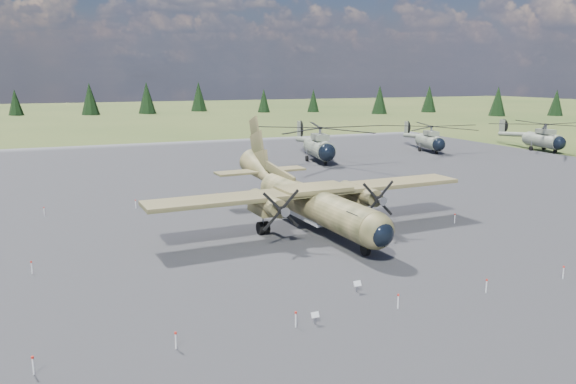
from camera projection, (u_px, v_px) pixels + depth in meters
name	position (u px, v px, depth m)	size (l,w,h in m)	color
ground	(274.00, 245.00, 41.81)	(500.00, 500.00, 0.00)	brown
apron	(235.00, 215.00, 50.87)	(120.00, 120.00, 0.04)	#5C5C61
transport_plane	(308.00, 196.00, 46.35)	(27.42, 24.89, 9.04)	#3B3C20
helicopter_near	(319.00, 137.00, 81.35)	(23.52, 25.47, 5.21)	gray
helicopter_mid	(430.00, 133.00, 92.41)	(20.47, 21.72, 4.40)	gray
helicopter_far	(544.00, 131.00, 93.56)	(19.95, 22.34, 4.65)	gray
info_placard_left	(315.00, 316.00, 28.39)	(0.42, 0.19, 0.65)	gray
info_placard_right	(357.00, 285.00, 32.54)	(0.47, 0.22, 0.72)	gray
barrier_fence	(269.00, 239.00, 41.47)	(33.12, 29.62, 0.85)	silver
treeline	(270.00, 196.00, 36.09)	(332.98, 335.62, 10.80)	black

